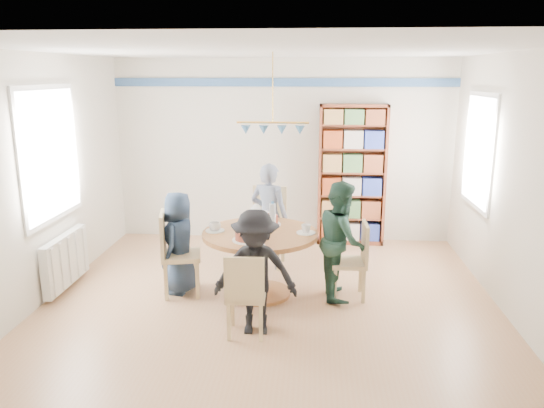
# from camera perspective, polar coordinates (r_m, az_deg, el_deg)

# --- Properties ---
(ground) EXTENTS (5.00, 5.00, 0.00)m
(ground) POSITION_cam_1_polar(r_m,az_deg,el_deg) (5.92, -0.31, -10.86)
(ground) COLOR tan
(room_shell) EXTENTS (5.00, 5.00, 5.00)m
(room_shell) POSITION_cam_1_polar(r_m,az_deg,el_deg) (6.32, -2.03, 6.34)
(room_shell) COLOR white
(room_shell) RESTS_ON ground
(radiator) EXTENTS (0.12, 1.00, 0.60)m
(radiator) POSITION_cam_1_polar(r_m,az_deg,el_deg) (6.69, -21.30, -5.64)
(radiator) COLOR silver
(radiator) RESTS_ON ground
(dining_table) EXTENTS (1.30, 1.30, 0.75)m
(dining_table) POSITION_cam_1_polar(r_m,az_deg,el_deg) (5.99, -1.27, -4.80)
(dining_table) COLOR brown
(dining_table) RESTS_ON ground
(chair_left) EXTENTS (0.51, 0.51, 0.97)m
(chair_left) POSITION_cam_1_polar(r_m,az_deg,el_deg) (6.13, -10.53, -4.86)
(chair_left) COLOR tan
(chair_left) RESTS_ON ground
(chair_right) EXTENTS (0.40, 0.40, 0.87)m
(chair_right) POSITION_cam_1_polar(r_m,az_deg,el_deg) (6.02, 8.96, -5.66)
(chair_right) COLOR tan
(chair_right) RESTS_ON ground
(chair_far) EXTENTS (0.50, 0.50, 1.03)m
(chair_far) POSITION_cam_1_polar(r_m,az_deg,el_deg) (6.99, -0.42, -1.96)
(chair_far) COLOR tan
(chair_far) RESTS_ON ground
(chair_near) EXTENTS (0.39, 0.39, 0.84)m
(chair_near) POSITION_cam_1_polar(r_m,az_deg,el_deg) (5.09, -2.88, -9.42)
(chair_near) COLOR tan
(chair_near) RESTS_ON ground
(person_left) EXTENTS (0.46, 0.63, 1.18)m
(person_left) POSITION_cam_1_polar(r_m,az_deg,el_deg) (6.17, -9.94, -4.12)
(person_left) COLOR #1A273B
(person_left) RESTS_ON ground
(person_right) EXTENTS (0.54, 0.67, 1.33)m
(person_right) POSITION_cam_1_polar(r_m,az_deg,el_deg) (5.98, 7.47, -3.86)
(person_right) COLOR #1A352A
(person_right) RESTS_ON ground
(person_far) EXTENTS (0.58, 0.48, 1.38)m
(person_far) POSITION_cam_1_polar(r_m,az_deg,el_deg) (6.81, -0.32, -1.33)
(person_far) COLOR gray
(person_far) RESTS_ON ground
(person_near) EXTENTS (0.81, 0.49, 1.24)m
(person_near) POSITION_cam_1_polar(r_m,az_deg,el_deg) (5.12, -1.79, -7.37)
(person_near) COLOR black
(person_near) RESTS_ON ground
(bookshelf) EXTENTS (0.98, 0.29, 2.05)m
(bookshelf) POSITION_cam_1_polar(r_m,az_deg,el_deg) (7.85, 8.57, 2.96)
(bookshelf) COLOR brown
(bookshelf) RESTS_ON ground
(tableware) EXTENTS (1.24, 1.24, 0.33)m
(tableware) POSITION_cam_1_polar(r_m,az_deg,el_deg) (5.94, -1.51, -2.30)
(tableware) COLOR white
(tableware) RESTS_ON dining_table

